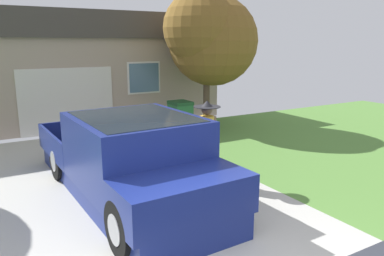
{
  "coord_description": "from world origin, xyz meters",
  "views": [
    {
      "loc": [
        -2.4,
        -2.95,
        2.86
      ],
      "look_at": [
        1.11,
        3.03,
        1.29
      ],
      "focal_mm": 35.43,
      "sensor_mm": 36.0,
      "label": 1
    }
  ],
  "objects_px": {
    "person_with_hat": "(207,139)",
    "handbag": "(219,180)",
    "house_with_garage": "(59,66)",
    "pickup_truck": "(132,162)",
    "wheeled_trash_bin": "(180,116)",
    "neighbor_tree": "(209,36)"
  },
  "relations": [
    {
      "from": "person_with_hat",
      "to": "handbag",
      "type": "height_order",
      "value": "person_with_hat"
    },
    {
      "from": "handbag",
      "to": "house_with_garage",
      "type": "relative_size",
      "value": 0.04
    },
    {
      "from": "house_with_garage",
      "to": "wheeled_trash_bin",
      "type": "xyz_separation_m",
      "value": [
        2.64,
        -4.99,
        -1.4
      ]
    },
    {
      "from": "house_with_garage",
      "to": "neighbor_tree",
      "type": "height_order",
      "value": "neighbor_tree"
    },
    {
      "from": "handbag",
      "to": "neighbor_tree",
      "type": "height_order",
      "value": "neighbor_tree"
    },
    {
      "from": "pickup_truck",
      "to": "wheeled_trash_bin",
      "type": "distance_m",
      "value": 5.3
    },
    {
      "from": "pickup_truck",
      "to": "neighbor_tree",
      "type": "bearing_deg",
      "value": -137.17
    },
    {
      "from": "pickup_truck",
      "to": "neighbor_tree",
      "type": "distance_m",
      "value": 6.79
    },
    {
      "from": "pickup_truck",
      "to": "handbag",
      "type": "xyz_separation_m",
      "value": [
        1.74,
        -0.28,
        -0.59
      ]
    },
    {
      "from": "handbag",
      "to": "house_with_garage",
      "type": "height_order",
      "value": "house_with_garage"
    },
    {
      "from": "person_with_hat",
      "to": "pickup_truck",
      "type": "bearing_deg",
      "value": 0.71
    },
    {
      "from": "handbag",
      "to": "wheeled_trash_bin",
      "type": "height_order",
      "value": "wheeled_trash_bin"
    },
    {
      "from": "neighbor_tree",
      "to": "wheeled_trash_bin",
      "type": "bearing_deg",
      "value": -166.19
    },
    {
      "from": "pickup_truck",
      "to": "handbag",
      "type": "distance_m",
      "value": 1.86
    },
    {
      "from": "handbag",
      "to": "wheeled_trash_bin",
      "type": "distance_m",
      "value": 4.72
    },
    {
      "from": "house_with_garage",
      "to": "wheeled_trash_bin",
      "type": "relative_size",
      "value": 10.67
    },
    {
      "from": "person_with_hat",
      "to": "handbag",
      "type": "distance_m",
      "value": 0.87
    },
    {
      "from": "person_with_hat",
      "to": "house_with_garage",
      "type": "distance_m",
      "value": 9.29
    },
    {
      "from": "wheeled_trash_bin",
      "to": "house_with_garage",
      "type": "bearing_deg",
      "value": 117.86
    },
    {
      "from": "person_with_hat",
      "to": "house_with_garage",
      "type": "bearing_deg",
      "value": -82.3
    },
    {
      "from": "house_with_garage",
      "to": "neighbor_tree",
      "type": "bearing_deg",
      "value": -50.26
    },
    {
      "from": "neighbor_tree",
      "to": "person_with_hat",
      "type": "bearing_deg",
      "value": -123.17
    }
  ]
}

